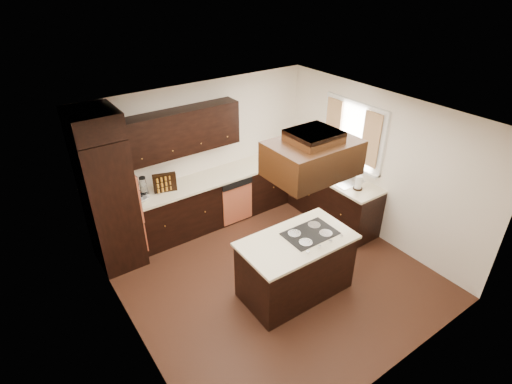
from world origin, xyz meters
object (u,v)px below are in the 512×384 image
Objects in this scene: oven_column at (110,203)px; spice_rack at (165,183)px; island at (295,267)px; range_hood at (312,158)px.

oven_column is 0.93m from spice_rack.
oven_column reaches higher than island.
range_hood is (1.88, -2.25, 1.10)m from oven_column.
oven_column is at bearing -157.39° from spice_rack.
oven_column is at bearing 129.74° from range_hood.
spice_rack is (0.92, 0.10, 0.01)m from oven_column.
range_hood reaches higher than island.
spice_rack is at bearing 112.09° from range_hood.
island is at bearing -51.57° from spice_rack.
island is (1.82, -2.14, -0.62)m from oven_column.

